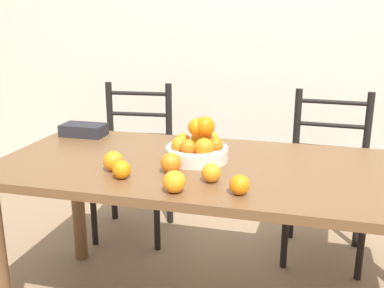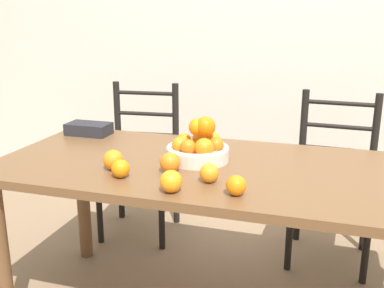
{
  "view_description": "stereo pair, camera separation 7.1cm",
  "coord_description": "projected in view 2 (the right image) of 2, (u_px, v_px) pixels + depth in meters",
  "views": [
    {
      "loc": [
        0.3,
        -1.7,
        1.31
      ],
      "look_at": [
        -0.14,
        -0.04,
        0.82
      ],
      "focal_mm": 42.0,
      "sensor_mm": 36.0,
      "label": 1
    },
    {
      "loc": [
        0.37,
        -1.68,
        1.31
      ],
      "look_at": [
        -0.14,
        -0.04,
        0.82
      ],
      "focal_mm": 42.0,
      "sensor_mm": 36.0,
      "label": 2
    }
  ],
  "objects": [
    {
      "name": "orange_loose_1",
      "position": [
        236.0,
        185.0,
        1.5
      ],
      "size": [
        0.07,
        0.07,
        0.07
      ],
      "color": "orange",
      "rests_on": "dining_table"
    },
    {
      "name": "orange_loose_5",
      "position": [
        209.0,
        173.0,
        1.62
      ],
      "size": [
        0.07,
        0.07,
        0.07
      ],
      "color": "orange",
      "rests_on": "dining_table"
    },
    {
      "name": "book_stack",
      "position": [
        89.0,
        129.0,
        2.28
      ],
      "size": [
        0.22,
        0.13,
        0.06
      ],
      "color": "#232328",
      "rests_on": "dining_table"
    },
    {
      "name": "orange_loose_4",
      "position": [
        121.0,
        169.0,
        1.67
      ],
      "size": [
        0.07,
        0.07,
        0.07
      ],
      "color": "orange",
      "rests_on": "dining_table"
    },
    {
      "name": "chair_left",
      "position": [
        140.0,
        161.0,
        2.75
      ],
      "size": [
        0.46,
        0.44,
        0.92
      ],
      "rotation": [
        0.0,
        0.0,
        0.1
      ],
      "color": "black",
      "rests_on": "ground_plane"
    },
    {
      "name": "fruit_bowl",
      "position": [
        198.0,
        147.0,
        1.86
      ],
      "size": [
        0.26,
        0.26,
        0.19
      ],
      "color": "beige",
      "rests_on": "dining_table"
    },
    {
      "name": "orange_loose_2",
      "position": [
        113.0,
        160.0,
        1.75
      ],
      "size": [
        0.08,
        0.08,
        0.08
      ],
      "color": "orange",
      "rests_on": "dining_table"
    },
    {
      "name": "orange_loose_3",
      "position": [
        170.0,
        163.0,
        1.72
      ],
      "size": [
        0.08,
        0.08,
        0.08
      ],
      "color": "orange",
      "rests_on": "dining_table"
    },
    {
      "name": "orange_loose_0",
      "position": [
        171.0,
        181.0,
        1.53
      ],
      "size": [
        0.08,
        0.08,
        0.08
      ],
      "color": "orange",
      "rests_on": "dining_table"
    },
    {
      "name": "wall_back",
      "position": [
        278.0,
        17.0,
        2.99
      ],
      "size": [
        8.0,
        0.06,
        2.6
      ],
      "color": "beige",
      "rests_on": "ground_plane"
    },
    {
      "name": "chair_right",
      "position": [
        333.0,
        180.0,
        2.43
      ],
      "size": [
        0.44,
        0.42,
        0.92
      ],
      "rotation": [
        0.0,
        0.0,
        -0.05
      ],
      "color": "black",
      "rests_on": "ground_plane"
    },
    {
      "name": "dining_table",
      "position": [
        227.0,
        187.0,
        1.83
      ],
      "size": [
        1.91,
        0.82,
        0.73
      ],
      "color": "brown",
      "rests_on": "ground_plane"
    }
  ]
}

